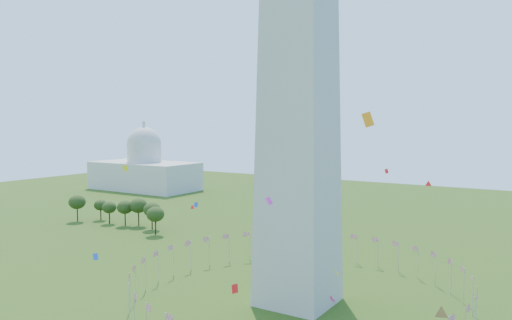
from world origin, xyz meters
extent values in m
cylinder|color=silver|center=(40.00, 50.00, 4.50)|extent=(0.24, 0.24, 9.00)
cylinder|color=silver|center=(39.39, 56.95, 4.50)|extent=(0.24, 0.24, 9.00)
cylinder|color=silver|center=(37.59, 63.68, 4.50)|extent=(0.24, 0.24, 9.00)
cylinder|color=silver|center=(34.64, 70.00, 4.50)|extent=(0.24, 0.24, 9.00)
cylinder|color=silver|center=(30.64, 75.71, 4.50)|extent=(0.24, 0.24, 9.00)
cylinder|color=silver|center=(25.71, 80.64, 4.50)|extent=(0.24, 0.24, 9.00)
cylinder|color=silver|center=(20.00, 84.64, 4.50)|extent=(0.24, 0.24, 9.00)
cylinder|color=silver|center=(13.68, 87.59, 4.50)|extent=(0.24, 0.24, 9.00)
cylinder|color=silver|center=(6.95, 89.39, 4.50)|extent=(0.24, 0.24, 9.00)
cylinder|color=silver|center=(0.00, 90.00, 4.50)|extent=(0.24, 0.24, 9.00)
cylinder|color=silver|center=(-6.95, 89.39, 4.50)|extent=(0.24, 0.24, 9.00)
cylinder|color=silver|center=(-13.68, 87.59, 4.50)|extent=(0.24, 0.24, 9.00)
cylinder|color=silver|center=(-20.00, 84.64, 4.50)|extent=(0.24, 0.24, 9.00)
cylinder|color=silver|center=(-25.71, 80.64, 4.50)|extent=(0.24, 0.24, 9.00)
cylinder|color=silver|center=(-30.64, 75.71, 4.50)|extent=(0.24, 0.24, 9.00)
cylinder|color=silver|center=(-34.64, 70.00, 4.50)|extent=(0.24, 0.24, 9.00)
cylinder|color=silver|center=(-37.59, 63.68, 4.50)|extent=(0.24, 0.24, 9.00)
cylinder|color=silver|center=(-39.39, 56.95, 4.50)|extent=(0.24, 0.24, 9.00)
cylinder|color=silver|center=(-40.00, 50.00, 4.50)|extent=(0.24, 0.24, 9.00)
cylinder|color=silver|center=(-39.39, 43.05, 4.50)|extent=(0.24, 0.24, 9.00)
cylinder|color=silver|center=(-37.59, 36.32, 4.50)|extent=(0.24, 0.24, 9.00)
cylinder|color=silver|center=(-34.64, 30.00, 4.50)|extent=(0.24, 0.24, 9.00)
cylinder|color=silver|center=(-30.64, 24.29, 4.50)|extent=(0.24, 0.24, 9.00)
cylinder|color=silver|center=(-25.71, 19.36, 4.50)|extent=(0.24, 0.24, 9.00)
cylinder|color=silver|center=(-20.00, 15.36, 4.50)|extent=(0.24, 0.24, 9.00)
plane|color=yellow|center=(24.23, 16.37, 20.06)|extent=(1.70, 2.50, 2.17)
plane|color=orange|center=(34.13, 1.77, 44.24)|extent=(1.14, 1.80, 2.08)
plane|color=yellow|center=(-24.82, 18.17, 34.20)|extent=(0.36, 1.66, 1.62)
plane|color=red|center=(-29.90, 46.42, 21.24)|extent=(0.65, 1.65, 1.56)
plane|color=blue|center=(-20.71, 36.64, 24.17)|extent=(1.38, 0.23, 1.37)
plane|color=#CC2699|center=(5.06, 27.59, 28.47)|extent=(1.79, 1.04, 1.67)
plane|color=red|center=(21.57, 49.53, 33.41)|extent=(0.79, 0.90, 1.18)
plane|color=red|center=(-1.60, 25.29, 10.21)|extent=(1.29, 1.52, 1.95)
plane|color=blue|center=(-60.45, 39.39, 5.00)|extent=(1.51, 1.97, 1.86)
plane|color=red|center=(32.34, 41.03, 32.19)|extent=(1.16, 0.34, 1.14)
plane|color=orange|center=(39.62, 19.73, 15.49)|extent=(1.95, 1.10, 1.78)
plane|color=#CC2699|center=(17.81, 29.69, 10.43)|extent=(1.49, 1.76, 1.97)
ellipsoid|color=#324A18|center=(-129.21, 87.07, 5.76)|extent=(7.38, 7.38, 11.53)
ellipsoid|color=#324A18|center=(-122.85, 94.67, 4.52)|extent=(5.79, 5.79, 9.04)
ellipsoid|color=#324A18|center=(-113.10, 91.07, 4.74)|extent=(6.07, 6.07, 9.48)
ellipsoid|color=#324A18|center=(-104.02, 91.62, 5.32)|extent=(6.82, 6.82, 10.65)
ellipsoid|color=#324A18|center=(-98.88, 94.41, 5.82)|extent=(7.45, 7.45, 11.64)
ellipsoid|color=#324A18|center=(-89.01, 92.21, 5.47)|extent=(7.01, 7.01, 10.95)
ellipsoid|color=#324A18|center=(-80.81, 85.62, 5.44)|extent=(6.97, 6.97, 10.89)
camera|label=1|loc=(54.66, -56.16, 43.90)|focal=35.00mm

